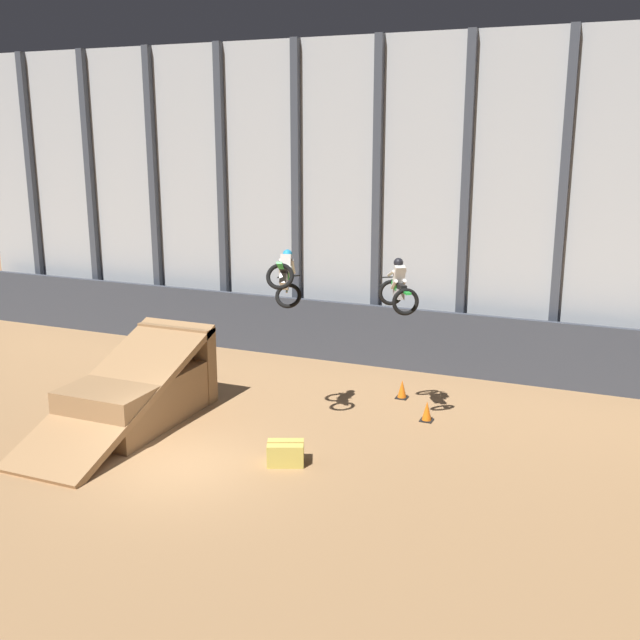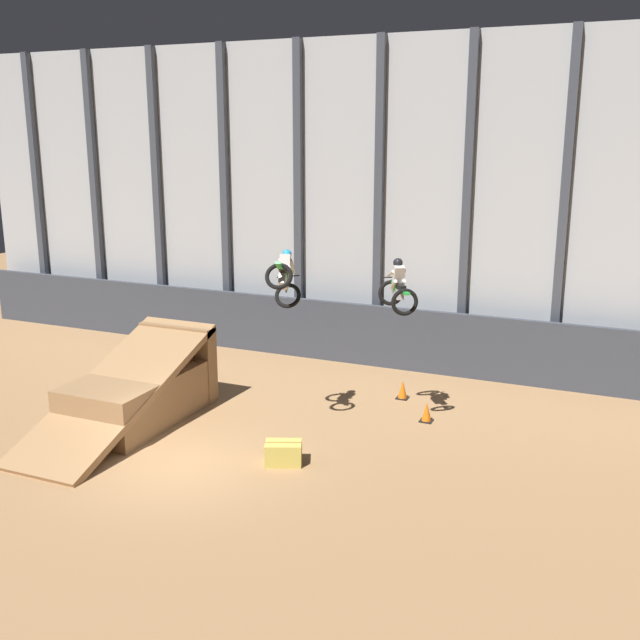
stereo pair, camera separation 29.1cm
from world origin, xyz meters
name	(u,v)px [view 2 (the right image)]	position (x,y,z in m)	size (l,w,h in m)	color
ground_plane	(178,466)	(0.00, 0.00, 0.00)	(60.00, 60.00, 0.00)	#9E754C
arena_back_wall	(340,203)	(0.00, 10.47, 5.56)	(32.00, 0.40, 11.12)	#ADB2B7
lower_barrier	(330,331)	(0.00, 9.66, 1.08)	(31.36, 0.20, 2.17)	#383D47
dirt_ramp	(142,390)	(-2.77, 2.33, 0.83)	(2.46, 6.48, 2.50)	#966F48
rider_bike_left_air	(284,278)	(1.29, 3.39, 4.21)	(1.14, 1.80, 1.67)	black
rider_bike_right_air	(398,289)	(4.01, 4.79, 3.87)	(1.45, 1.69, 1.46)	black
traffic_cone_near_ramp	(427,412)	(4.80, 5.30, 0.28)	(0.36, 0.36, 0.58)	black
traffic_cone_arena_edge	(403,390)	(3.60, 6.84, 0.28)	(0.36, 0.36, 0.58)	black
hay_bale_trackside	(283,453)	(2.31, 1.17, 0.28)	(1.06, 0.90, 0.57)	#CCB751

